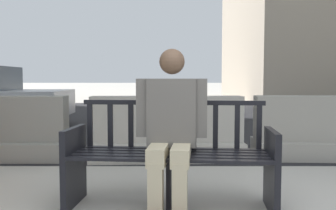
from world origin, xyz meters
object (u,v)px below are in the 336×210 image
object	(u,v)px
seated_person	(170,126)
jersey_barrier_centre	(165,134)
street_bench	(169,160)
jersey_barrier_right	(328,133)

from	to	relation	value
seated_person	jersey_barrier_centre	xyz separation A→B (m)	(-0.04, 1.92, -0.35)
seated_person	jersey_barrier_centre	distance (m)	1.95
jersey_barrier_centre	street_bench	bearing A→B (deg)	-88.89
street_bench	jersey_barrier_centre	bearing A→B (deg)	91.11
seated_person	jersey_barrier_right	size ratio (longest dim) A/B	0.65
street_bench	jersey_barrier_right	bearing A→B (deg)	41.79
street_bench	jersey_barrier_right	distance (m)	2.90
seated_person	jersey_barrier_right	xyz separation A→B (m)	(2.16, 1.99, -0.35)
street_bench	jersey_barrier_centre	world-z (taller)	street_bench
jersey_barrier_centre	seated_person	bearing A→B (deg)	-88.81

